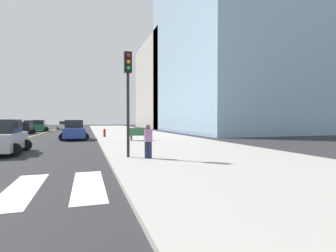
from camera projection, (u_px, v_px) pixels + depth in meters
sidewalk_kerb_east at (151, 140)px, 24.84m from camera, size 10.00×120.00×0.15m
lane_divider_paint at (45, 133)px, 40.22m from camera, size 0.16×80.00×0.01m
office_tower_glass at (230, 19)px, 43.79m from camera, size 20.00×28.00×38.35m
parking_garage_concrete at (180, 87)px, 64.93m from camera, size 18.00×24.00×20.73m
car_silver_nearest at (1, 138)px, 14.84m from camera, size 2.81×4.48×2.00m
car_white_third at (63, 126)px, 53.47m from camera, size 2.45×3.90×1.73m
car_blue_fourth at (74, 130)px, 25.66m from camera, size 2.88×4.49×1.97m
car_green_fifth at (39, 126)px, 44.39m from camera, size 2.84×4.45×1.96m
car_black_sixth at (25, 128)px, 36.45m from camera, size 2.41×3.82×1.70m
car_red_seventh at (29, 125)px, 55.03m from camera, size 2.69×4.26×1.89m
traffic_light_near_corner at (128, 84)px, 12.52m from camera, size 0.36×0.41×5.12m
park_bench at (139, 134)px, 22.85m from camera, size 1.81×0.59×1.12m
pedestrian_waiting_east at (148, 140)px, 12.22m from camera, size 0.39×0.39×1.60m
fire_hydrant at (105, 133)px, 27.72m from camera, size 0.26×0.26×0.89m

